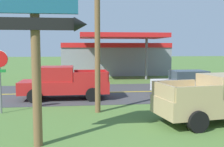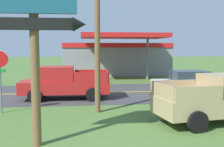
{
  "view_description": "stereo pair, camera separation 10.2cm",
  "coord_description": "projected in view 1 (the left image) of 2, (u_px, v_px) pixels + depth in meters",
  "views": [
    {
      "loc": [
        -1.53,
        -4.86,
        3.05
      ],
      "look_at": [
        0.0,
        8.0,
        1.8
      ],
      "focal_mm": 42.4,
      "sensor_mm": 36.0,
      "label": 1
    },
    {
      "loc": [
        -1.43,
        -4.88,
        3.05
      ],
      "look_at": [
        0.0,
        8.0,
        1.8
      ],
      "focal_mm": 42.4,
      "sensor_mm": 36.0,
      "label": 2
    }
  ],
  "objects": [
    {
      "name": "utility_pole",
      "position": [
        97.0,
        2.0,
        12.11
      ],
      "size": [
        1.88,
        0.26,
        9.7
      ],
      "color": "brown",
      "rests_on": "ground"
    },
    {
      "name": "pickup_tan_parked_on_lawn",
      "position": [
        220.0,
        99.0,
        10.91
      ],
      "size": [
        5.44,
        2.85,
        1.96
      ],
      "color": "tan",
      "rests_on": "ground"
    },
    {
      "name": "gas_station",
      "position": [
        115.0,
        57.0,
        30.98
      ],
      "size": [
        12.0,
        11.5,
        4.4
      ],
      "color": "gray",
      "rests_on": "ground"
    },
    {
      "name": "road_asphalt",
      "position": [
        103.0,
        92.0,
        18.13
      ],
      "size": [
        140.0,
        8.0,
        0.02
      ],
      "primitive_type": "cube",
      "color": "#3D3D3F",
      "rests_on": "ground"
    },
    {
      "name": "car_white_near_lane",
      "position": [
        187.0,
        83.0,
        16.68
      ],
      "size": [
        4.2,
        2.0,
        1.64
      ],
      "color": "silver",
      "rests_on": "ground"
    },
    {
      "name": "stop_sign",
      "position": [
        0.0,
        70.0,
        12.19
      ],
      "size": [
        0.8,
        0.08,
        2.95
      ],
      "color": "slate",
      "rests_on": "ground"
    },
    {
      "name": "pickup_red_on_road",
      "position": [
        64.0,
        83.0,
        15.76
      ],
      "size": [
        5.2,
        2.24,
        1.96
      ],
      "color": "red",
      "rests_on": "ground"
    },
    {
      "name": "road_centre_line",
      "position": [
        103.0,
        92.0,
        18.13
      ],
      "size": [
        126.0,
        0.2,
        0.01
      ],
      "primitive_type": "cube",
      "color": "gold",
      "rests_on": "road_asphalt"
    }
  ]
}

